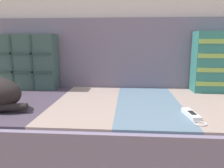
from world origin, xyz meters
TOP-DOWN VIEW (x-y plane):
  - couch at (0.00, 0.10)m, footprint 2.05×0.91m
  - sofa_backrest at (0.00, 0.48)m, footprint 2.00×0.14m
  - throw_pillow_quilted at (-0.61, 0.33)m, footprint 0.40×0.14m
  - game_remote_near at (0.32, -0.16)m, footprint 0.06×0.19m

SIDE VIEW (x-z plane):
  - couch at x=0.00m, z-range 0.00..0.39m
  - game_remote_near at x=0.32m, z-range 0.39..0.41m
  - throw_pillow_quilted at x=-0.61m, z-range 0.39..0.74m
  - sofa_backrest at x=0.00m, z-range 0.39..0.85m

